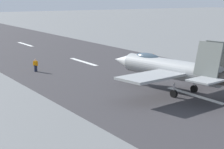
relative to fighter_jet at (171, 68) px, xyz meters
The scene contains 5 objects.
ground_plane 4.38m from the fighter_jet, 163.29° to the right, with size 400.00×400.00×0.00m, color slate.
runway_strip 4.39m from the fighter_jet, 163.37° to the right, with size 240.00×26.00×0.02m.
fighter_jet is the anchor object (origin of this frame).
crew_person 19.53m from the fighter_jet, 23.84° to the left, with size 0.55×0.50×1.69m.
marker_cone_far 24.37m from the fighter_jet, 32.96° to the right, with size 0.44×0.44×0.55m, color orange.
Camera 1 is at (-28.81, 27.68, 9.96)m, focal length 65.95 mm.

